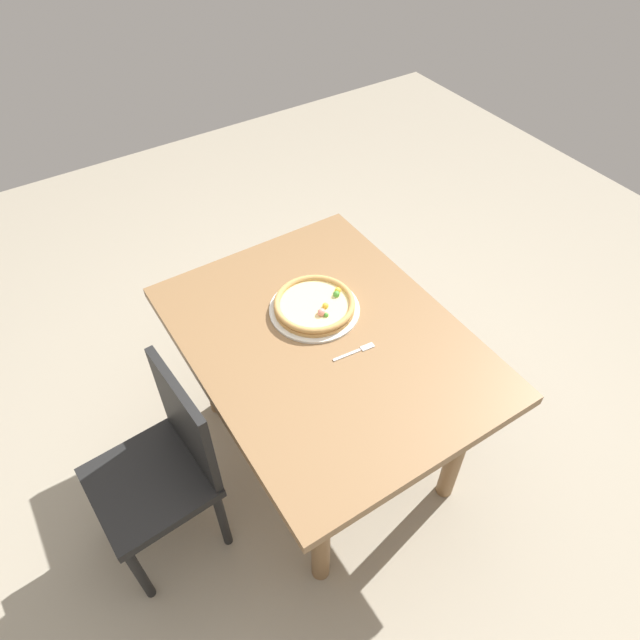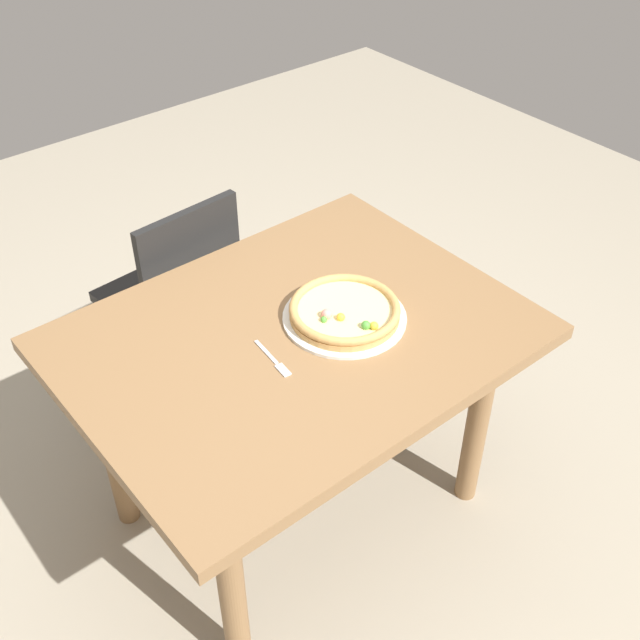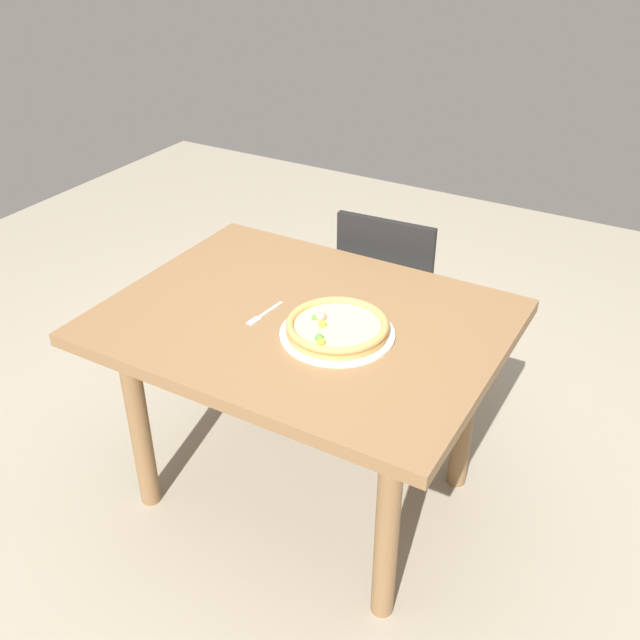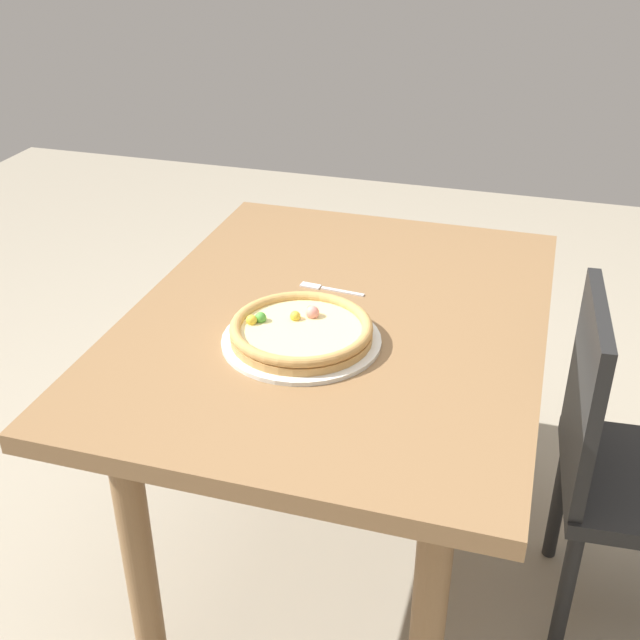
{
  "view_description": "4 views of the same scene",
  "coord_description": "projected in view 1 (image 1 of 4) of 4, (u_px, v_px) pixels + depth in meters",
  "views": [
    {
      "loc": [
        1.16,
        -0.77,
        2.3
      ],
      "look_at": [
        -0.07,
        0.02,
        0.77
      ],
      "focal_mm": 31.83,
      "sensor_mm": 36.0,
      "label": 1
    },
    {
      "loc": [
        1.0,
        1.32,
        2.14
      ],
      "look_at": [
        -0.07,
        0.02,
        0.77
      ],
      "focal_mm": 44.26,
      "sensor_mm": 36.0,
      "label": 2
    },
    {
      "loc": [
        -1.01,
        1.66,
        1.94
      ],
      "look_at": [
        -0.07,
        0.02,
        0.77
      ],
      "focal_mm": 40.74,
      "sensor_mm": 36.0,
      "label": 3
    },
    {
      "loc": [
        -1.57,
        -0.42,
        1.65
      ],
      "look_at": [
        -0.07,
        0.02,
        0.77
      ],
      "focal_mm": 44.88,
      "sensor_mm": 36.0,
      "label": 4
    }
  ],
  "objects": [
    {
      "name": "plate",
      "position": [
        314.0,
        309.0,
        2.18
      ],
      "size": [
        0.35,
        0.35,
        0.01
      ],
      "primitive_type": "cylinder",
      "color": "silver",
      "rests_on": "dining_table"
    },
    {
      "name": "fork",
      "position": [
        357.0,
        351.0,
        2.03
      ],
      "size": [
        0.03,
        0.17,
        0.0
      ],
      "rotation": [
        0.0,
        0.0,
        1.47
      ],
      "color": "silver",
      "rests_on": "dining_table"
    },
    {
      "name": "dining_table",
      "position": [
        326.0,
        356.0,
        2.15
      ],
      "size": [
        1.23,
        0.94,
        0.75
      ],
      "color": "olive",
      "rests_on": "ground"
    },
    {
      "name": "chair_near",
      "position": [
        164.0,
        466.0,
        2.03
      ],
      "size": [
        0.43,
        0.43,
        0.86
      ],
      "rotation": [
        0.0,
        0.0,
        3.21
      ],
      "color": "black",
      "rests_on": "ground"
    },
    {
      "name": "pizza",
      "position": [
        315.0,
        305.0,
        2.16
      ],
      "size": [
        0.31,
        0.31,
        0.05
      ],
      "color": "tan",
      "rests_on": "plate"
    },
    {
      "name": "ground_plane",
      "position": [
        325.0,
        446.0,
        2.62
      ],
      "size": [
        6.0,
        6.0,
        0.0
      ],
      "primitive_type": "plane",
      "color": "#9E937F"
    }
  ]
}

